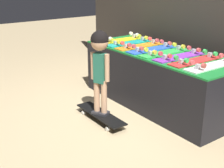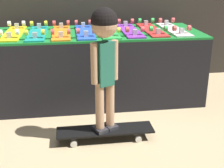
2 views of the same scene
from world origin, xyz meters
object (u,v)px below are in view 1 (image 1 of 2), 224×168
object	(u,v)px
skateboard_red_on_rack	(196,60)
skateboard_blue_on_rack	(152,48)
skateboard_teal_on_rack	(129,42)
skateboard_on_floor	(101,115)
skateboard_yellow_on_rack	(121,39)
skateboard_purple_on_rack	(180,56)
skateboard_white_on_rack	(213,65)
skateboard_orange_on_rack	(140,45)
skateboard_green_on_rack	(165,52)
child	(100,57)

from	to	relation	value
skateboard_red_on_rack	skateboard_blue_on_rack	bearing A→B (deg)	-178.30
skateboard_teal_on_rack	skateboard_on_floor	distance (m)	1.22
skateboard_yellow_on_rack	skateboard_purple_on_rack	xyz separation A→B (m)	(1.15, -0.02, 0.00)
skateboard_purple_on_rack	skateboard_on_floor	distance (m)	1.15
skateboard_yellow_on_rack	skateboard_white_on_rack	distance (m)	1.61
skateboard_red_on_rack	skateboard_white_on_rack	world-z (taller)	same
skateboard_orange_on_rack	skateboard_red_on_rack	distance (m)	0.92
skateboard_blue_on_rack	skateboard_red_on_rack	size ratio (longest dim) A/B	1.00
skateboard_blue_on_rack	skateboard_red_on_rack	distance (m)	0.69
skateboard_purple_on_rack	skateboard_white_on_rack	world-z (taller)	same
skateboard_white_on_rack	skateboard_on_floor	distance (m)	1.37
skateboard_blue_on_rack	skateboard_on_floor	bearing A→B (deg)	-83.65
skateboard_on_floor	skateboard_teal_on_rack	bearing A→B (deg)	122.82
skateboard_green_on_rack	skateboard_red_on_rack	world-z (taller)	same
skateboard_white_on_rack	child	distance (m)	1.20
skateboard_blue_on_rack	skateboard_green_on_rack	xyz separation A→B (m)	(0.23, -0.00, 0.00)
skateboard_orange_on_rack	skateboard_red_on_rack	bearing A→B (deg)	1.54
skateboard_blue_on_rack	skateboard_white_on_rack	xyz separation A→B (m)	(0.92, 0.01, 0.00)
skateboard_blue_on_rack	child	size ratio (longest dim) A/B	0.75
skateboard_purple_on_rack	skateboard_yellow_on_rack	bearing A→B (deg)	178.91
skateboard_teal_on_rack	skateboard_blue_on_rack	size ratio (longest dim) A/B	1.00
skateboard_blue_on_rack	skateboard_on_floor	size ratio (longest dim) A/B	0.93
child	skateboard_orange_on_rack	bearing A→B (deg)	85.68
skateboard_blue_on_rack	skateboard_purple_on_rack	xyz separation A→B (m)	(0.46, 0.01, 0.00)
skateboard_orange_on_rack	skateboard_white_on_rack	world-z (taller)	same
skateboard_blue_on_rack	skateboard_green_on_rack	bearing A→B (deg)	-0.39
skateboard_orange_on_rack	skateboard_teal_on_rack	bearing A→B (deg)	178.87
skateboard_purple_on_rack	skateboard_blue_on_rack	bearing A→B (deg)	-178.77
skateboard_green_on_rack	skateboard_red_on_rack	xyz separation A→B (m)	(0.46, 0.02, 0.00)
skateboard_yellow_on_rack	skateboard_green_on_rack	world-z (taller)	same
skateboard_red_on_rack	skateboard_yellow_on_rack	bearing A→B (deg)	179.53
skateboard_teal_on_rack	skateboard_green_on_rack	world-z (taller)	same
skateboard_green_on_rack	skateboard_white_on_rack	distance (m)	0.69
skateboard_green_on_rack	child	world-z (taller)	child
skateboard_teal_on_rack	skateboard_white_on_rack	size ratio (longest dim) A/B	1.00
skateboard_on_floor	skateboard_yellow_on_rack	bearing A→B (deg)	131.34
skateboard_green_on_rack	skateboard_white_on_rack	xyz separation A→B (m)	(0.69, 0.01, 0.00)
skateboard_purple_on_rack	skateboard_red_on_rack	distance (m)	0.23
skateboard_green_on_rack	skateboard_white_on_rack	bearing A→B (deg)	1.12
child	skateboard_blue_on_rack	bearing A→B (deg)	71.22
skateboard_teal_on_rack	skateboard_on_floor	xyz separation A→B (m)	(0.56, -0.86, -0.66)
skateboard_purple_on_rack	skateboard_red_on_rack	world-z (taller)	same
skateboard_teal_on_rack	skateboard_on_floor	size ratio (longest dim) A/B	0.93
skateboard_green_on_rack	skateboard_purple_on_rack	world-z (taller)	same
skateboard_white_on_rack	skateboard_red_on_rack	bearing A→B (deg)	177.86
skateboard_yellow_on_rack	skateboard_purple_on_rack	world-z (taller)	same
skateboard_purple_on_rack	skateboard_white_on_rack	xyz separation A→B (m)	(0.46, 0.00, 0.00)
skateboard_green_on_rack	skateboard_red_on_rack	size ratio (longest dim) A/B	1.00
skateboard_on_floor	child	distance (m)	0.70
skateboard_on_floor	child	xyz separation A→B (m)	(0.00, 0.00, 0.70)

